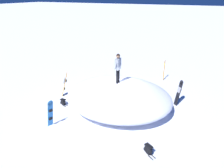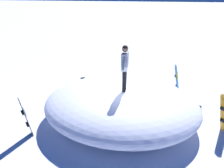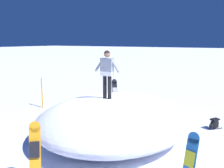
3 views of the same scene
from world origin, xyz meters
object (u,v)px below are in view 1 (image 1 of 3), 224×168
Objects in this scene: snowboard_primary_upright at (50,113)px; snowboard_secondary_upright at (65,83)px; snowboard_tertiary_upright at (179,92)px; backpack_near at (63,102)px; backpack_far at (148,149)px; trail_marker_pole at (164,70)px; snowboarder_standing at (118,66)px.

snowboard_secondary_upright is at bearing 115.93° from snowboard_primary_upright.
snowboard_tertiary_upright reaches higher than snowboard_primary_upright.
snowboard_primary_upright is at bearing -66.76° from backpack_near.
snowboard_secondary_upright is 2.62× the size of backpack_far.
snowboard_primary_upright is at bearing -136.45° from snowboard_tertiary_upright.
snowboard_primary_upright is 7.53m from snowboard_tertiary_upright.
backpack_near is 0.35× the size of trail_marker_pole.
backpack_near is 0.89× the size of backpack_far.
snowboard_primary_upright is 3.62m from snowboard_secondary_upright.
snowboard_primary_upright is 0.96× the size of trail_marker_pole.
snowboarder_standing is 1.05× the size of snowboard_secondary_upright.
snowboard_primary_upright reaches higher than backpack_near.
backpack_near is at bearing 162.70° from backpack_far.
snowboard_tertiary_upright is 0.99× the size of trail_marker_pole.
snowboard_secondary_upright is at bearing -134.22° from trail_marker_pole.
snowboard_tertiary_upright is at bearing 15.37° from snowboard_secondary_upright.
trail_marker_pole is (-1.30, 8.53, 0.63)m from backpack_far.
snowboarder_standing is 5.02m from backpack_far.
snowboarder_standing is 4.49m from snowboard_primary_upright.
trail_marker_pole reaches higher than snowboard_tertiary_upright.
snowboarder_standing is at bearing 131.41° from backpack_far.
snowboard_secondary_upright is 2.96× the size of backpack_near.
snowboard_primary_upright is 5.10m from backpack_far.
snowboarder_standing is at bearing -153.78° from snowboard_tertiary_upright.
snowboard_primary_upright is at bearing -113.28° from trail_marker_pole.
backpack_far is (5.95, -1.85, 0.03)m from backpack_near.
snowboarder_standing is 5.71m from trail_marker_pole.
snowboard_secondary_upright is 1.02× the size of trail_marker_pole.
snowboarder_standing is 1.07× the size of trail_marker_pole.
backpack_near is 6.24m from backpack_far.
backpack_near is 8.16m from trail_marker_pole.
snowboard_secondary_upright is (-3.71, -0.29, -1.69)m from snowboarder_standing.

